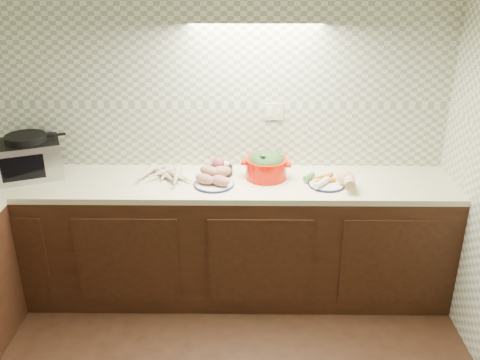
{
  "coord_description": "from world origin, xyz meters",
  "views": [
    {
      "loc": [
        0.35,
        -1.9,
        2.4
      ],
      "look_at": [
        0.32,
        1.25,
        1.02
      ],
      "focal_mm": 40.0,
      "sensor_mm": 36.0,
      "label": 1
    }
  ],
  "objects_px": {
    "sweet_potato_plate": "(214,178)",
    "veg_plate": "(334,180)",
    "dutch_oven": "(266,165)",
    "onion_bowl": "(220,168)",
    "toaster_oven": "(29,157)",
    "parsnip_pile": "(160,175)"
  },
  "relations": [
    {
      "from": "sweet_potato_plate",
      "to": "veg_plate",
      "type": "height_order",
      "value": "sweet_potato_plate"
    },
    {
      "from": "sweet_potato_plate",
      "to": "dutch_oven",
      "type": "bearing_deg",
      "value": 18.67
    },
    {
      "from": "onion_bowl",
      "to": "sweet_potato_plate",
      "type": "bearing_deg",
      "value": -101.24
    },
    {
      "from": "toaster_oven",
      "to": "veg_plate",
      "type": "xyz_separation_m",
      "value": [
        2.13,
        -0.15,
        -0.1
      ]
    },
    {
      "from": "parsnip_pile",
      "to": "onion_bowl",
      "type": "bearing_deg",
      "value": 12.84
    },
    {
      "from": "veg_plate",
      "to": "dutch_oven",
      "type": "bearing_deg",
      "value": 164.3
    },
    {
      "from": "parsnip_pile",
      "to": "veg_plate",
      "type": "relative_size",
      "value": 1.18
    },
    {
      "from": "onion_bowl",
      "to": "toaster_oven",
      "type": "bearing_deg",
      "value": -178.26
    },
    {
      "from": "onion_bowl",
      "to": "parsnip_pile",
      "type": "bearing_deg",
      "value": -167.16
    },
    {
      "from": "onion_bowl",
      "to": "dutch_oven",
      "type": "bearing_deg",
      "value": -10.07
    },
    {
      "from": "parsnip_pile",
      "to": "toaster_oven",
      "type": "bearing_deg",
      "value": 176.67
    },
    {
      "from": "toaster_oven",
      "to": "dutch_oven",
      "type": "distance_m",
      "value": 1.67
    },
    {
      "from": "veg_plate",
      "to": "onion_bowl",
      "type": "bearing_deg",
      "value": 166.6
    },
    {
      "from": "dutch_oven",
      "to": "parsnip_pile",
      "type": "bearing_deg",
      "value": -169.9
    },
    {
      "from": "sweet_potato_plate",
      "to": "dutch_oven",
      "type": "distance_m",
      "value": 0.38
    },
    {
      "from": "parsnip_pile",
      "to": "sweet_potato_plate",
      "type": "relative_size",
      "value": 1.51
    },
    {
      "from": "toaster_oven",
      "to": "onion_bowl",
      "type": "relative_size",
      "value": 3.1
    },
    {
      "from": "sweet_potato_plate",
      "to": "toaster_oven",
      "type": "bearing_deg",
      "value": 173.97
    },
    {
      "from": "parsnip_pile",
      "to": "veg_plate",
      "type": "distance_m",
      "value": 1.2
    },
    {
      "from": "onion_bowl",
      "to": "dutch_oven",
      "type": "distance_m",
      "value": 0.33
    },
    {
      "from": "sweet_potato_plate",
      "to": "parsnip_pile",
      "type": "bearing_deg",
      "value": 167.53
    },
    {
      "from": "dutch_oven",
      "to": "onion_bowl",
      "type": "bearing_deg",
      "value": 177.14
    }
  ]
}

